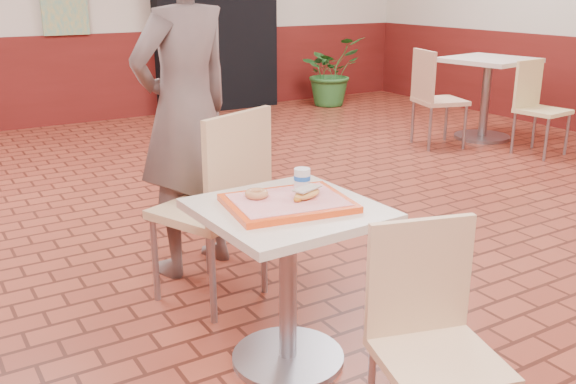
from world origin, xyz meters
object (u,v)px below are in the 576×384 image
second_table (487,85)px  chair_second_front (537,102)px  ring_donut (257,194)px  serving_tray (288,203)px  chair_main_back (220,198)px  potted_plant (330,71)px  chair_main_front (430,332)px  customer (186,110)px  chair_second_left (433,93)px  paper_cup (302,178)px  main_table (288,259)px  long_john_donut (307,194)px

second_table → chair_second_front: size_ratio=0.96×
ring_donut → serving_tray: bearing=-43.0°
chair_main_back → chair_second_front: bearing=174.8°
second_table → potted_plant: potted_plant is taller
chair_main_back → chair_second_front: size_ratio=1.13×
chair_main_front → customer: bearing=108.5°
chair_second_left → potted_plant: chair_second_left is taller
chair_main_back → second_table: (3.90, 1.86, 0.01)m
second_table → chair_main_front: bearing=-139.8°
paper_cup → chair_second_front: (3.73, 1.74, -0.29)m
paper_cup → chair_second_left: chair_second_left is taller
main_table → chair_second_front: size_ratio=0.81×
chair_main_front → second_table: (3.79, 3.20, 0.11)m
customer → potted_plant: 5.28m
main_table → chair_main_back: (0.01, 0.64, 0.08)m
chair_main_back → customer: customer is taller
ring_donut → potted_plant: 6.13m
main_table → long_john_donut: 0.29m
chair_main_front → potted_plant: (3.54, 5.63, -0.01)m
chair_second_left → paper_cup: bearing=144.5°
main_table → customer: customer is taller
customer → serving_tray: bearing=69.8°
chair_second_left → chair_second_front: bearing=-121.1°
chair_main_back → serving_tray: bearing=66.9°
chair_main_front → second_table: bearing=56.3°
chair_second_front → long_john_donut: bearing=-159.6°
chair_second_front → ring_donut: bearing=-161.9°
long_john_donut → potted_plant: potted_plant is taller
ring_donut → paper_cup: paper_cup is taller
potted_plant → ring_donut: bearing=-127.8°
long_john_donut → second_table: 4.60m
main_table → paper_cup: paper_cup is taller
main_table → chair_main_back: chair_main_back is taller
second_table → chair_second_left: chair_second_left is taller
paper_cup → chair_second_left: size_ratio=0.09×
potted_plant → chair_second_left: bearing=-100.8°
customer → paper_cup: customer is taller
main_table → chair_second_front: bearing=25.5°
chair_main_front → paper_cup: paper_cup is taller
long_john_donut → second_table: (3.84, 2.53, -0.19)m
main_table → long_john_donut: (0.07, -0.03, 0.28)m
chair_main_back → paper_cup: size_ratio=11.43×
second_table → chair_second_front: (-0.05, -0.66, -0.07)m
main_table → serving_tray: serving_tray is taller
serving_tray → long_john_donut: 0.08m
chair_main_back → potted_plant: size_ratio=1.11×
chair_second_front → paper_cup: bearing=-160.7°
chair_main_back → chair_second_front: 4.03m
long_john_donut → potted_plant: 6.13m
second_table → potted_plant: bearing=95.8°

